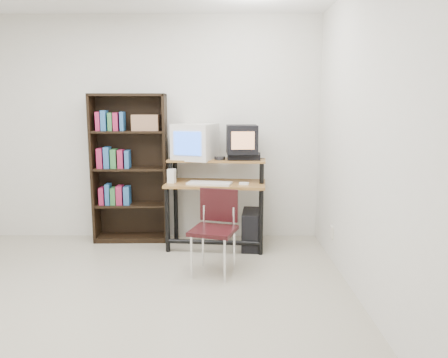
{
  "coord_description": "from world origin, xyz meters",
  "views": [
    {
      "loc": [
        0.9,
        -3.16,
        1.59
      ],
      "look_at": [
        0.89,
        1.1,
        0.86
      ],
      "focal_mm": 35.0,
      "sensor_mm": 36.0,
      "label": 1
    }
  ],
  "objects_px": {
    "crt_tv": "(242,139)",
    "pc_tower": "(252,229)",
    "school_chair": "(215,223)",
    "computer_desk": "(216,188)",
    "crt_monitor": "(195,142)",
    "bookshelf": "(130,166)"
  },
  "relations": [
    {
      "from": "crt_monitor",
      "to": "bookshelf",
      "type": "height_order",
      "value": "bookshelf"
    },
    {
      "from": "school_chair",
      "to": "pc_tower",
      "type": "bearing_deg",
      "value": 78.09
    },
    {
      "from": "crt_tv",
      "to": "school_chair",
      "type": "relative_size",
      "value": 0.44
    },
    {
      "from": "crt_monitor",
      "to": "pc_tower",
      "type": "xyz_separation_m",
      "value": [
        0.63,
        -0.2,
        -0.96
      ]
    },
    {
      "from": "crt_tv",
      "to": "pc_tower",
      "type": "distance_m",
      "value": 1.01
    },
    {
      "from": "crt_monitor",
      "to": "school_chair",
      "type": "height_order",
      "value": "crt_monitor"
    },
    {
      "from": "crt_monitor",
      "to": "crt_tv",
      "type": "distance_m",
      "value": 0.53
    },
    {
      "from": "computer_desk",
      "to": "school_chair",
      "type": "xyz_separation_m",
      "value": [
        0.01,
        -0.77,
        -0.19
      ]
    },
    {
      "from": "crt_tv",
      "to": "pc_tower",
      "type": "height_order",
      "value": "crt_tv"
    },
    {
      "from": "crt_monitor",
      "to": "pc_tower",
      "type": "distance_m",
      "value": 1.17
    },
    {
      "from": "crt_monitor",
      "to": "crt_tv",
      "type": "xyz_separation_m",
      "value": [
        0.52,
        -0.08,
        0.04
      ]
    },
    {
      "from": "pc_tower",
      "to": "crt_tv",
      "type": "bearing_deg",
      "value": 137.93
    },
    {
      "from": "computer_desk",
      "to": "crt_monitor",
      "type": "xyz_separation_m",
      "value": [
        -0.24,
        0.14,
        0.5
      ]
    },
    {
      "from": "crt_tv",
      "to": "pc_tower",
      "type": "bearing_deg",
      "value": -49.79
    },
    {
      "from": "school_chair",
      "to": "bookshelf",
      "type": "xyz_separation_m",
      "value": [
        -1.01,
        1.01,
        0.4
      ]
    },
    {
      "from": "crt_monitor",
      "to": "pc_tower",
      "type": "height_order",
      "value": "crt_monitor"
    },
    {
      "from": "computer_desk",
      "to": "crt_tv",
      "type": "height_order",
      "value": "crt_tv"
    },
    {
      "from": "crt_monitor",
      "to": "bookshelf",
      "type": "relative_size",
      "value": 0.32
    },
    {
      "from": "bookshelf",
      "to": "crt_tv",
      "type": "bearing_deg",
      "value": -9.13
    },
    {
      "from": "school_chair",
      "to": "bookshelf",
      "type": "bearing_deg",
      "value": 151.7
    },
    {
      "from": "school_chair",
      "to": "bookshelf",
      "type": "height_order",
      "value": "bookshelf"
    },
    {
      "from": "pc_tower",
      "to": "school_chair",
      "type": "height_order",
      "value": "school_chair"
    }
  ]
}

